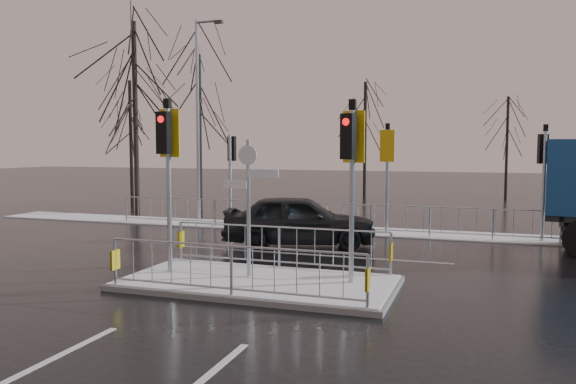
% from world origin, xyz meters
% --- Properties ---
extents(ground, '(120.00, 120.00, 0.00)m').
position_xyz_m(ground, '(0.00, 0.00, 0.00)').
color(ground, black).
rests_on(ground, ground).
extents(snow_verge, '(30.00, 2.00, 0.04)m').
position_xyz_m(snow_verge, '(0.00, 8.60, 0.02)').
color(snow_verge, white).
rests_on(snow_verge, ground).
extents(lane_markings, '(8.00, 11.38, 0.01)m').
position_xyz_m(lane_markings, '(0.00, -0.33, 0.00)').
color(lane_markings, silver).
rests_on(lane_markings, ground).
extents(traffic_island, '(6.00, 3.04, 4.15)m').
position_xyz_m(traffic_island, '(-0.01, 0.01, 0.39)').
color(traffic_island, slate).
rests_on(traffic_island, ground).
extents(far_kerb_fixtures, '(18.00, 0.65, 3.83)m').
position_xyz_m(far_kerb_fixtures, '(0.29, 8.09, 1.02)').
color(far_kerb_fixtures, '#9BA2A9').
rests_on(far_kerb_fixtures, ground).
extents(car_far_lane, '(5.02, 3.12, 1.59)m').
position_xyz_m(car_far_lane, '(-0.69, 5.10, 0.80)').
color(car_far_lane, black).
rests_on(car_far_lane, ground).
extents(tree_near_a, '(4.75, 4.75, 8.97)m').
position_xyz_m(tree_near_a, '(-10.50, 11.00, 6.11)').
color(tree_near_a, black).
rests_on(tree_near_a, ground).
extents(tree_near_b, '(4.00, 4.00, 7.55)m').
position_xyz_m(tree_near_b, '(-8.00, 12.50, 5.15)').
color(tree_near_b, black).
rests_on(tree_near_b, ground).
extents(tree_near_c, '(3.50, 3.50, 6.61)m').
position_xyz_m(tree_near_c, '(-12.50, 13.50, 4.50)').
color(tree_near_c, black).
rests_on(tree_near_c, ground).
extents(tree_far_a, '(3.75, 3.75, 7.08)m').
position_xyz_m(tree_far_a, '(-2.00, 22.00, 4.82)').
color(tree_far_a, black).
rests_on(tree_far_a, ground).
extents(tree_far_b, '(3.25, 3.25, 6.14)m').
position_xyz_m(tree_far_b, '(6.00, 24.00, 4.18)').
color(tree_far_b, black).
rests_on(tree_far_b, ground).
extents(street_lamp_left, '(1.25, 0.18, 8.20)m').
position_xyz_m(street_lamp_left, '(-6.43, 9.50, 4.49)').
color(street_lamp_left, '#9BA2A9').
rests_on(street_lamp_left, ground).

